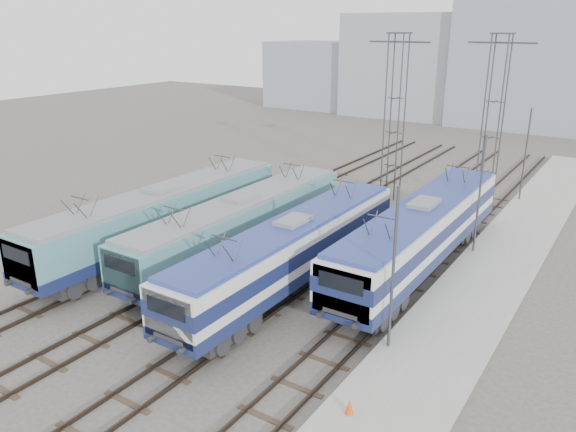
# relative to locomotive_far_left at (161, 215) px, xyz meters

# --- Properties ---
(ground) EXTENTS (160.00, 160.00, 0.00)m
(ground) POSITION_rel_locomotive_far_left_xyz_m (6.75, -4.73, -2.25)
(ground) COLOR #514C47
(platform) EXTENTS (4.00, 70.00, 0.30)m
(platform) POSITION_rel_locomotive_far_left_xyz_m (16.95, 3.27, -2.10)
(platform) COLOR #9E9E99
(platform) RESTS_ON ground
(locomotive_far_left) EXTENTS (2.85, 18.02, 3.39)m
(locomotive_far_left) POSITION_rel_locomotive_far_left_xyz_m (0.00, 0.00, 0.00)
(locomotive_far_left) COLOR #17204D
(locomotive_far_left) RESTS_ON ground
(locomotive_center_left) EXTENTS (2.72, 17.18, 3.23)m
(locomotive_center_left) POSITION_rel_locomotive_far_left_xyz_m (4.50, 1.54, -0.10)
(locomotive_center_left) COLOR #17204D
(locomotive_center_left) RESTS_ON ground
(locomotive_center_right) EXTENTS (2.73, 17.23, 3.24)m
(locomotive_center_right) POSITION_rel_locomotive_far_left_xyz_m (9.00, -0.14, -0.04)
(locomotive_center_right) COLOR #17204D
(locomotive_center_right) RESTS_ON ground
(locomotive_far_right) EXTENTS (2.87, 18.18, 3.42)m
(locomotive_far_right) POSITION_rel_locomotive_far_left_xyz_m (13.50, 5.42, 0.07)
(locomotive_far_right) COLOR #17204D
(locomotive_far_right) RESTS_ON ground
(catenary_tower_west) EXTENTS (4.50, 1.20, 12.00)m
(catenary_tower_west) POSITION_rel_locomotive_far_left_xyz_m (6.75, 17.27, 4.40)
(catenary_tower_west) COLOR #3F4247
(catenary_tower_west) RESTS_ON ground
(catenary_tower_east) EXTENTS (4.50, 1.20, 12.00)m
(catenary_tower_east) POSITION_rel_locomotive_far_left_xyz_m (13.25, 19.27, 4.40)
(catenary_tower_east) COLOR #3F4247
(catenary_tower_east) RESTS_ON ground
(mast_front) EXTENTS (0.12, 0.12, 7.00)m
(mast_front) POSITION_rel_locomotive_far_left_xyz_m (15.35, -2.73, 1.25)
(mast_front) COLOR #3F4247
(mast_front) RESTS_ON ground
(mast_mid) EXTENTS (0.12, 0.12, 7.00)m
(mast_mid) POSITION_rel_locomotive_far_left_xyz_m (15.35, 9.27, 1.25)
(mast_mid) COLOR #3F4247
(mast_mid) RESTS_ON ground
(mast_rear) EXTENTS (0.12, 0.12, 7.00)m
(mast_rear) POSITION_rel_locomotive_far_left_xyz_m (15.35, 21.27, 1.25)
(mast_rear) COLOR #3F4247
(mast_rear) RESTS_ON ground
(safety_cone) EXTENTS (0.30, 0.30, 0.57)m
(safety_cone) POSITION_rel_locomotive_far_left_xyz_m (15.96, -7.33, -1.66)
(safety_cone) COLOR #E54811
(safety_cone) RESTS_ON platform
(building_west) EXTENTS (18.00, 12.00, 14.00)m
(building_west) POSITION_rel_locomotive_far_left_xyz_m (-7.25, 57.27, 4.75)
(building_west) COLOR #9199A1
(building_west) RESTS_ON ground
(building_center) EXTENTS (22.00, 14.00, 18.00)m
(building_center) POSITION_rel_locomotive_far_left_xyz_m (10.75, 57.27, 6.75)
(building_center) COLOR #888EA5
(building_center) RESTS_ON ground
(building_far_west) EXTENTS (14.00, 10.00, 10.00)m
(building_far_west) POSITION_rel_locomotive_far_left_xyz_m (-23.25, 57.27, 2.75)
(building_far_west) COLOR #888EA5
(building_far_west) RESTS_ON ground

